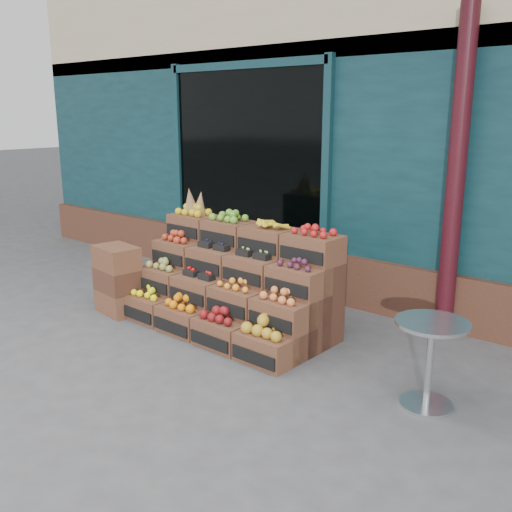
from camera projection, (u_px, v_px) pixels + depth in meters
The scene contains 6 objects.
ground at pixel (223, 365), 5.14m from camera, with size 60.00×60.00×0.00m, color #49494C.
shop_facade at pixel (459, 99), 8.34m from camera, with size 12.00×6.24×4.80m.
crate_display at pixel (233, 288), 5.98m from camera, with size 2.23×1.12×1.38m.
spare_crates at pixel (118, 280), 6.41m from camera, with size 0.56×0.42×0.77m.
bistro_table at pixel (430, 354), 4.32m from camera, with size 0.56×0.56×0.70m.
shopkeeper at pixel (291, 200), 8.04m from camera, with size 0.73×0.48×2.00m, color #1F6C2F.
Camera 1 is at (3.26, -3.44, 2.23)m, focal length 40.00 mm.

